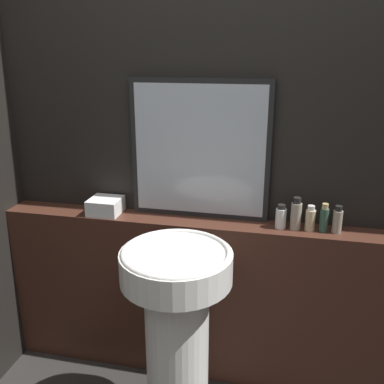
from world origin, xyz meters
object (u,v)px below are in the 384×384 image
body_wash_bottle (324,219)px  conditioner_bottle (296,215)px  hand_soap_bottle (337,220)px  shampoo_bottle (281,217)px  towel_stack (106,206)px  pedestal_sink (177,325)px  lotion_bottle (310,219)px  mirror (199,150)px

body_wash_bottle → conditioner_bottle: bearing=180.0°
hand_soap_bottle → conditioner_bottle: bearing=180.0°
hand_soap_bottle → shampoo_bottle: bearing=180.0°
towel_stack → body_wash_bottle: bearing=0.0°
shampoo_bottle → conditioner_bottle: 0.07m
pedestal_sink → conditioner_bottle: conditioner_bottle is taller
conditioner_bottle → body_wash_bottle: (0.13, -0.00, -0.01)m
towel_stack → pedestal_sink: bearing=-39.4°
pedestal_sink → hand_soap_bottle: hand_soap_bottle is taller
pedestal_sink → towel_stack: bearing=140.6°
lotion_bottle → mirror: bearing=172.9°
shampoo_bottle → hand_soap_bottle: (0.26, 0.00, 0.01)m
conditioner_bottle → lotion_bottle: size_ratio=1.28×
lotion_bottle → hand_soap_bottle: bearing=0.0°
towel_stack → mirror: bearing=8.0°
mirror → lotion_bottle: 0.63m
mirror → lotion_bottle: mirror is taller
conditioner_bottle → pedestal_sink: bearing=-140.8°
pedestal_sink → shampoo_bottle: shampoo_bottle is taller
towel_stack → hand_soap_bottle: hand_soap_bottle is taller
conditioner_bottle → body_wash_bottle: conditioner_bottle is taller
pedestal_sink → shampoo_bottle: size_ratio=7.76×
shampoo_bottle → conditioner_bottle: bearing=0.0°
lotion_bottle → body_wash_bottle: bearing=0.0°
conditioner_bottle → hand_soap_bottle: conditioner_bottle is taller
conditioner_bottle → lotion_bottle: conditioner_bottle is taller
pedestal_sink → hand_soap_bottle: (0.68, 0.40, 0.40)m
pedestal_sink → lotion_bottle: bearing=35.6°
lotion_bottle → hand_soap_bottle: hand_soap_bottle is taller
mirror → towel_stack: 0.58m
lotion_bottle → body_wash_bottle: (0.06, 0.00, 0.01)m
shampoo_bottle → lotion_bottle: lotion_bottle is taller
towel_stack → hand_soap_bottle: 1.16m
shampoo_bottle → mirror: bearing=170.6°
towel_stack → shampoo_bottle: bearing=0.0°
mirror → shampoo_bottle: 0.51m
towel_stack → hand_soap_bottle: bearing=0.0°
towel_stack → body_wash_bottle: body_wash_bottle is taller
pedestal_sink → body_wash_bottle: (0.62, 0.40, 0.40)m
body_wash_bottle → hand_soap_bottle: (0.06, 0.00, -0.00)m
towel_stack → lotion_bottle: 1.04m
hand_soap_bottle → body_wash_bottle: bearing=180.0°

